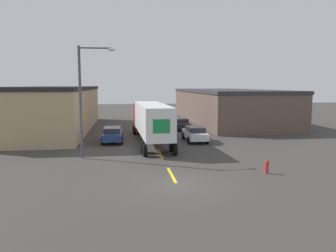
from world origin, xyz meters
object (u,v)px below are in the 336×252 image
(semi_truck, at_px, (150,119))
(parked_car_right_mid, at_px, (195,133))
(parked_car_right_far, at_px, (180,124))
(street_lamp, at_px, (85,94))
(fire_hydrant, at_px, (267,167))
(parked_car_left_far, at_px, (112,134))

(semi_truck, xyz_separation_m, parked_car_right_mid, (4.43, -0.15, -1.52))
(parked_car_right_far, xyz_separation_m, street_lamp, (-9.84, -14.82, 4.10))
(street_lamp, distance_m, fire_hydrant, 13.96)
(parked_car_right_mid, height_order, fire_hydrant, parked_car_right_mid)
(parked_car_right_far, distance_m, fire_hydrant, 20.95)
(parked_car_left_far, distance_m, fire_hydrant, 16.44)
(semi_truck, relative_size, parked_car_right_mid, 3.12)
(parked_car_right_mid, xyz_separation_m, street_lamp, (-9.84, -6.36, 4.10))
(semi_truck, bearing_deg, fire_hydrant, -65.30)
(parked_car_left_far, height_order, street_lamp, street_lamp)
(parked_car_left_far, relative_size, fire_hydrant, 5.39)
(street_lamp, bearing_deg, parked_car_right_far, 56.41)
(parked_car_right_far, bearing_deg, street_lamp, -123.59)
(parked_car_right_far, bearing_deg, semi_truck, -118.06)
(parked_car_right_mid, distance_m, street_lamp, 12.42)
(parked_car_right_far, bearing_deg, parked_car_right_mid, -90.00)
(parked_car_left_far, xyz_separation_m, fire_hydrant, (10.05, -13.00, -0.35))
(parked_car_right_far, bearing_deg, fire_hydrant, -84.70)
(parked_car_right_mid, relative_size, parked_car_right_far, 1.00)
(semi_truck, height_order, parked_car_right_mid, semi_truck)
(parked_car_right_mid, distance_m, fire_hydrant, 12.55)
(semi_truck, bearing_deg, parked_car_left_far, 170.64)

